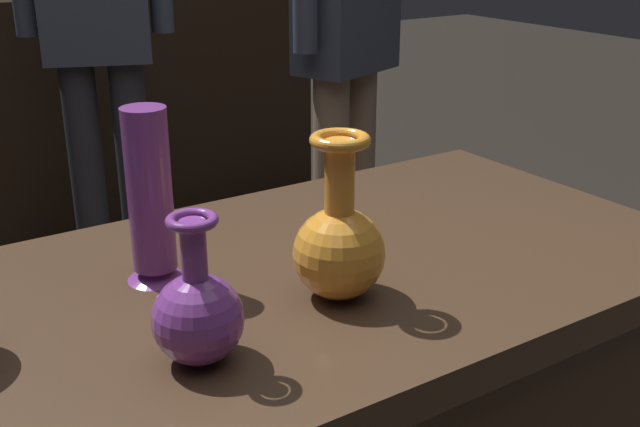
% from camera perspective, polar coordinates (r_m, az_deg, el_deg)
% --- Properties ---
extents(vase_centerpiece, '(0.12, 0.12, 0.22)m').
position_cam_1_polar(vase_centerpiece, '(1.01, 1.40, -2.21)').
color(vase_centerpiece, orange).
rests_on(vase_centerpiece, display_plinth).
extents(vase_tall_behind, '(0.08, 0.08, 0.24)m').
position_cam_1_polar(vase_tall_behind, '(1.07, -12.28, 0.93)').
color(vase_tall_behind, '#7A388E').
rests_on(vase_tall_behind, display_plinth).
extents(vase_right_accent, '(0.10, 0.10, 0.18)m').
position_cam_1_polar(vase_right_accent, '(0.88, -8.92, -7.19)').
color(vase_right_accent, '#7A388E').
rests_on(vase_right_accent, display_plinth).
extents(visitor_near_right, '(0.45, 0.28, 1.68)m').
position_cam_1_polar(visitor_near_right, '(2.37, 1.96, 14.25)').
color(visitor_near_right, '#846B56').
rests_on(visitor_near_right, ground_plane).
extents(visitor_center_back, '(0.44, 0.28, 1.71)m').
position_cam_1_polar(visitor_center_back, '(2.54, -16.14, 14.37)').
color(visitor_center_back, '#232328').
rests_on(visitor_center_back, ground_plane).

